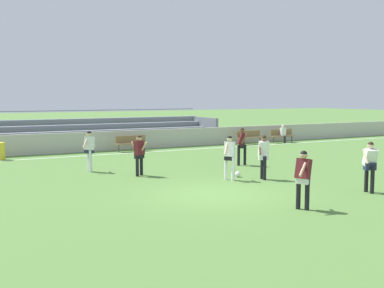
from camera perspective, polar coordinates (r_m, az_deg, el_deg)
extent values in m
plane|color=#517A38|center=(15.46, 2.72, -6.02)|extent=(160.00, 160.00, 0.00)
cube|color=white|center=(26.02, -10.64, -1.27)|extent=(44.00, 0.12, 0.01)
cube|color=#BCB7AD|center=(27.60, -11.75, 0.28)|extent=(48.00, 0.16, 1.13)
cube|color=#9EA3AD|center=(28.58, -10.92, 0.02)|extent=(16.09, 0.36, 0.08)
cube|color=slate|center=(28.40, -10.79, -0.35)|extent=(16.09, 0.04, 0.33)
cube|color=#9EA3AD|center=(29.29, -11.39, 0.80)|extent=(16.09, 0.36, 0.08)
cube|color=slate|center=(29.12, -11.27, 0.44)|extent=(16.09, 0.04, 0.33)
cube|color=#9EA3AD|center=(30.02, -11.84, 1.55)|extent=(16.09, 0.36, 0.08)
cube|color=slate|center=(29.84, -11.72, 1.20)|extent=(16.09, 0.04, 0.33)
cube|color=#9EA3AD|center=(30.75, -12.27, 2.26)|extent=(16.09, 0.36, 0.08)
cube|color=slate|center=(30.57, -12.16, 1.93)|extent=(16.09, 0.04, 0.33)
cube|color=#9EA3AD|center=(31.48, -12.68, 2.94)|extent=(16.09, 0.36, 0.08)
cube|color=slate|center=(31.30, -12.57, 2.62)|extent=(16.09, 0.04, 0.33)
cube|color=slate|center=(33.16, 1.45, 1.77)|extent=(0.20, 3.50, 1.67)
cylinder|color=slate|center=(31.70, -12.82, 3.95)|extent=(16.09, 0.06, 0.06)
cube|color=olive|center=(32.76, 10.83, 0.95)|extent=(1.80, 0.40, 0.06)
cube|color=olive|center=(32.88, 10.64, 1.41)|extent=(1.80, 0.05, 0.40)
cylinder|color=#47474C|center=(32.29, 9.75, 0.50)|extent=(0.07, 0.07, 0.45)
cylinder|color=#47474C|center=(33.27, 11.86, 0.61)|extent=(0.07, 0.07, 0.45)
cube|color=olive|center=(31.13, 6.98, 0.76)|extent=(1.80, 0.40, 0.06)
cube|color=olive|center=(31.26, 6.79, 1.24)|extent=(1.80, 0.05, 0.40)
cylinder|color=#47474C|center=(30.71, 5.78, 0.29)|extent=(0.07, 0.07, 0.45)
cylinder|color=#47474C|center=(31.61, 8.13, 0.41)|extent=(0.07, 0.07, 0.45)
cube|color=olive|center=(27.25, -7.23, 0.04)|extent=(1.80, 0.40, 0.06)
cube|color=olive|center=(27.40, -7.37, 0.60)|extent=(1.80, 0.05, 0.40)
cylinder|color=#47474C|center=(27.01, -8.77, -0.51)|extent=(0.07, 0.07, 0.45)
cylinder|color=#47474C|center=(27.56, -5.71, -0.34)|extent=(0.07, 0.07, 0.45)
cylinder|color=#2D2D38|center=(32.61, 11.07, 0.53)|extent=(0.16, 0.16, 0.45)
cube|color=white|center=(32.73, 10.84, 1.46)|extent=(0.36, 0.24, 0.52)
sphere|color=beige|center=(32.71, 10.85, 2.09)|extent=(0.21, 0.21, 0.21)
cylinder|color=white|center=(17.85, 4.94, -2.97)|extent=(0.13, 0.13, 0.89)
cylinder|color=white|center=(18.03, 4.08, -2.88)|extent=(0.13, 0.13, 0.89)
cube|color=black|center=(17.88, 4.52, -1.57)|extent=(0.40, 0.42, 0.24)
cube|color=white|center=(17.84, 4.52, -0.62)|extent=(0.47, 0.48, 0.59)
cylinder|color=beige|center=(17.68, 4.11, -0.55)|extent=(0.33, 0.30, 0.46)
cylinder|color=beige|center=(18.00, 4.93, -0.44)|extent=(0.33, 0.30, 0.46)
sphere|color=beige|center=(17.80, 4.53, 0.61)|extent=(0.21, 0.21, 0.21)
sphere|color=black|center=(17.80, 4.53, 0.68)|extent=(0.20, 0.20, 0.20)
cylinder|color=black|center=(18.34, 8.39, -2.77)|extent=(0.13, 0.13, 0.90)
cylinder|color=black|center=(18.13, 8.69, -2.88)|extent=(0.13, 0.13, 0.90)
cube|color=white|center=(18.18, 8.56, -1.49)|extent=(0.42, 0.35, 0.24)
cube|color=white|center=(18.14, 8.57, -0.55)|extent=(0.48, 0.45, 0.59)
cylinder|color=brown|center=(18.27, 9.02, -0.40)|extent=(0.18, 0.27, 0.51)
cylinder|color=brown|center=(18.01, 8.12, -0.47)|extent=(0.18, 0.27, 0.51)
sphere|color=brown|center=(18.10, 8.59, 0.66)|extent=(0.21, 0.21, 0.21)
sphere|color=black|center=(18.10, 8.59, 0.72)|extent=(0.20, 0.20, 0.20)
cylinder|color=black|center=(18.84, -6.57, -2.62)|extent=(0.13, 0.13, 0.83)
cylinder|color=black|center=(19.07, -6.09, -2.51)|extent=(0.13, 0.13, 0.83)
cube|color=black|center=(18.90, -6.34, -1.37)|extent=(0.42, 0.35, 0.24)
cube|color=#56191E|center=(18.87, -6.35, -0.47)|extent=(0.46, 0.42, 0.58)
cylinder|color=#D6A884|center=(18.96, -6.89, -0.33)|extent=(0.23, 0.37, 0.46)
cylinder|color=#D6A884|center=(18.77, -5.81, -0.38)|extent=(0.23, 0.37, 0.46)
sphere|color=#D6A884|center=(18.83, -6.36, 0.69)|extent=(0.21, 0.21, 0.21)
sphere|color=black|center=(18.83, -6.37, 0.76)|extent=(0.20, 0.20, 0.20)
cylinder|color=black|center=(16.75, 20.16, -3.90)|extent=(0.13, 0.13, 0.89)
cylinder|color=black|center=(16.52, 20.79, -4.05)|extent=(0.13, 0.13, 0.89)
cube|color=#232847|center=(16.57, 20.53, -2.52)|extent=(0.42, 0.34, 0.24)
cube|color=white|center=(16.53, 20.57, -1.49)|extent=(0.50, 0.51, 0.60)
cylinder|color=beige|center=(16.67, 21.06, -1.32)|extent=(0.21, 0.37, 0.47)
cylinder|color=beige|center=(16.39, 20.07, -1.40)|extent=(0.21, 0.37, 0.47)
sphere|color=beige|center=(16.49, 20.61, -0.16)|extent=(0.21, 0.21, 0.21)
sphere|color=black|center=(16.49, 20.62, -0.09)|extent=(0.20, 0.20, 0.20)
cylinder|color=white|center=(20.20, -12.05, -2.02)|extent=(0.13, 0.13, 0.92)
cylinder|color=white|center=(20.42, -12.29, -1.94)|extent=(0.13, 0.13, 0.92)
cube|color=#232847|center=(20.25, -12.20, -0.75)|extent=(0.41, 0.41, 0.24)
cube|color=white|center=(20.22, -12.22, 0.09)|extent=(0.47, 0.47, 0.58)
cylinder|color=beige|center=(20.09, -12.63, 0.16)|extent=(0.34, 0.34, 0.44)
cylinder|color=beige|center=(20.34, -11.81, 0.24)|extent=(0.34, 0.34, 0.44)
sphere|color=beige|center=(20.19, -12.24, 1.18)|extent=(0.21, 0.21, 0.21)
sphere|color=black|center=(20.19, -12.24, 1.24)|extent=(0.20, 0.20, 0.20)
cylinder|color=black|center=(21.91, 6.35, -1.31)|extent=(0.13, 0.13, 0.93)
cylinder|color=black|center=(21.71, 5.61, -1.36)|extent=(0.13, 0.13, 0.93)
cube|color=black|center=(21.76, 6.00, -0.17)|extent=(0.36, 0.42, 0.24)
cube|color=#56191E|center=(21.73, 6.00, 0.62)|extent=(0.52, 0.52, 0.60)
cylinder|color=brown|center=(21.55, 6.28, 0.67)|extent=(0.32, 0.21, 0.49)
cylinder|color=brown|center=(21.91, 5.73, 0.76)|extent=(0.32, 0.21, 0.49)
sphere|color=brown|center=(21.70, 6.02, 1.63)|extent=(0.21, 0.21, 0.21)
sphere|color=black|center=(21.70, 6.02, 1.68)|extent=(0.20, 0.20, 0.20)
cylinder|color=black|center=(13.63, 13.63, -5.91)|extent=(0.13, 0.13, 0.87)
cylinder|color=black|center=(13.70, 12.62, -5.83)|extent=(0.13, 0.13, 0.87)
cube|color=white|center=(13.59, 13.17, -4.15)|extent=(0.34, 0.42, 0.24)
cube|color=#56191E|center=(13.54, 13.19, -2.90)|extent=(0.45, 0.47, 0.59)
cylinder|color=#D6A884|center=(13.34, 13.18, -2.86)|extent=(0.41, 0.22, 0.43)
cylinder|color=#D6A884|center=(13.73, 13.21, -2.62)|extent=(0.41, 0.22, 0.43)
sphere|color=#D6A884|center=(13.49, 13.23, -1.28)|extent=(0.21, 0.21, 0.21)
sphere|color=black|center=(13.48, 13.23, -1.20)|extent=(0.20, 0.20, 0.20)
sphere|color=white|center=(18.69, 5.50, -3.63)|extent=(0.22, 0.22, 0.22)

